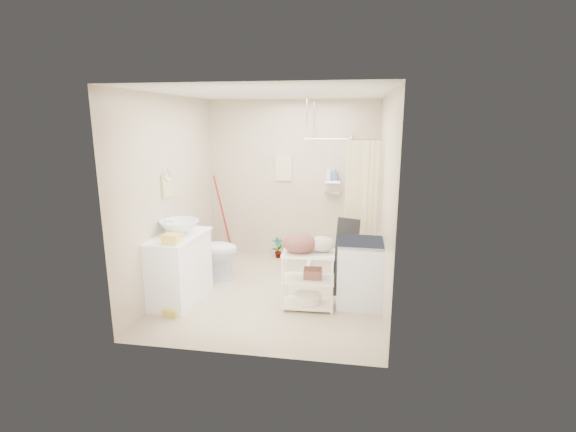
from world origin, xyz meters
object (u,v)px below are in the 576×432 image
vanity (179,268)px  toilet (210,250)px  laundry_rack (308,275)px  washing_machine (361,273)px

vanity → toilet: size_ratio=1.17×
toilet → vanity: bearing=169.1°
toilet → laundry_rack: (1.55, -0.80, 0.01)m
washing_machine → laundry_rack: bearing=-159.6°
washing_machine → laundry_rack: laundry_rack is taller
toilet → washing_machine: (2.18, -0.57, -0.01)m
toilet → washing_machine: 2.25m
toilet → laundry_rack: 1.74m
washing_machine → laundry_rack: size_ratio=0.95×
toilet → laundry_rack: laundry_rack is taller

